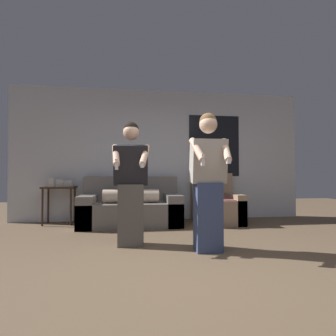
# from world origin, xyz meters

# --- Properties ---
(ground_plane) EXTENTS (14.00, 14.00, 0.00)m
(ground_plane) POSITION_xyz_m (0.00, 0.00, 0.00)
(ground_plane) COLOR brown
(wall_back) EXTENTS (6.01, 0.07, 2.70)m
(wall_back) POSITION_xyz_m (0.02, 3.00, 1.35)
(wall_back) COLOR silver
(wall_back) RESTS_ON ground_plane
(couch) EXTENTS (1.82, 0.95, 0.89)m
(couch) POSITION_xyz_m (-0.63, 2.50, 0.31)
(couch) COLOR slate
(couch) RESTS_ON ground_plane
(armchair) EXTENTS (0.84, 0.91, 0.96)m
(armchair) POSITION_xyz_m (1.01, 2.51, 0.31)
(armchair) COLOR #937A60
(armchair) RESTS_ON ground_plane
(side_table) EXTENTS (0.58, 0.41, 0.86)m
(side_table) POSITION_xyz_m (-1.98, 2.74, 0.60)
(side_table) COLOR #332319
(side_table) RESTS_ON ground_plane
(person_left) EXTENTS (0.50, 0.51, 1.63)m
(person_left) POSITION_xyz_m (-0.62, 1.03, 0.82)
(person_left) COLOR #56514C
(person_left) RESTS_ON ground_plane
(person_right) EXTENTS (0.49, 0.47, 1.69)m
(person_right) POSITION_xyz_m (0.31, 0.65, 0.86)
(person_right) COLOR #384770
(person_right) RESTS_ON ground_plane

